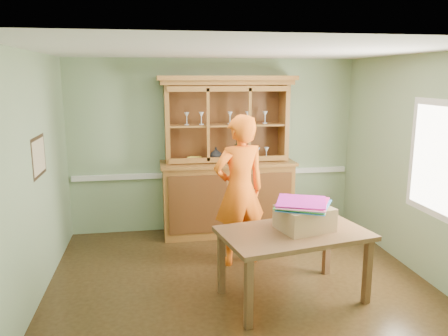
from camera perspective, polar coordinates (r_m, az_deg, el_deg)
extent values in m
plane|color=#463016|center=(5.45, 1.94, -14.58)|extent=(4.50, 4.50, 0.00)
plane|color=white|center=(4.89, 2.16, 15.07)|extent=(4.50, 4.50, 0.00)
plane|color=#87A279|center=(6.93, -1.27, 2.93)|extent=(4.50, 0.00, 4.50)
plane|color=#87A279|center=(5.06, -23.79, -1.44)|extent=(0.00, 4.00, 4.00)
plane|color=#87A279|center=(5.87, 24.10, 0.26)|extent=(0.00, 4.00, 4.00)
plane|color=#87A279|center=(3.14, 9.46, -8.35)|extent=(4.50, 0.00, 4.50)
cube|color=white|center=(6.99, -1.23, -0.74)|extent=(4.41, 0.05, 0.08)
cube|color=#2F2113|center=(5.30, -22.99, 1.41)|extent=(0.03, 0.60, 0.46)
cube|color=beige|center=(5.30, -22.93, 1.41)|extent=(0.01, 0.52, 0.38)
cube|color=white|center=(5.59, 25.74, 1.15)|extent=(0.03, 0.96, 1.36)
cube|color=white|center=(5.59, 25.69, 1.14)|extent=(0.01, 0.80, 1.20)
cube|color=#945F27|center=(6.84, 0.45, -4.04)|extent=(1.99, 0.61, 1.10)
cube|color=#945F27|center=(6.69, 0.47, 0.66)|extent=(2.05, 0.67, 0.04)
cube|color=brown|center=(6.89, 0.05, 6.04)|extent=(1.88, 0.04, 1.16)
cube|color=#945F27|center=(6.61, -7.46, 5.69)|extent=(0.07, 0.42, 1.16)
cube|color=#945F27|center=(6.92, 7.77, 5.96)|extent=(0.07, 0.42, 1.16)
cube|color=#945F27|center=(6.67, 0.33, 11.12)|extent=(1.99, 0.49, 0.07)
cube|color=#945F27|center=(6.65, 0.36, 11.69)|extent=(2.07, 0.53, 0.07)
cube|color=#945F27|center=(6.71, 0.33, 5.65)|extent=(1.74, 0.36, 0.03)
imported|color=#B2B2B7|center=(6.74, -1.06, 1.85)|extent=(0.20, 0.20, 0.21)
imported|color=gold|center=(6.72, -3.86, 1.12)|extent=(0.24, 0.24, 0.06)
cylinder|color=black|center=(6.50, 1.72, 2.10)|extent=(0.08, 0.08, 0.35)
cube|color=brown|center=(4.85, 9.10, -8.43)|extent=(1.71, 1.22, 0.05)
cube|color=brown|center=(4.40, 3.24, -16.06)|extent=(0.09, 0.09, 0.73)
cube|color=brown|center=(5.05, -0.36, -12.23)|extent=(0.09, 0.09, 0.73)
cube|color=brown|center=(5.08, 18.22, -12.72)|extent=(0.09, 0.09, 0.73)
cube|color=brown|center=(5.64, 13.29, -9.89)|extent=(0.09, 0.09, 0.73)
cube|color=#A37954|center=(4.87, 10.48, -6.48)|extent=(0.64, 0.56, 0.26)
cube|color=blue|center=(4.83, 10.21, -4.96)|extent=(0.69, 0.69, 0.01)
cube|color=#C9F71F|center=(4.83, 10.21, -4.86)|extent=(0.69, 0.69, 0.01)
cube|color=green|center=(4.83, 10.22, -4.76)|extent=(0.69, 0.69, 0.01)
cube|color=#2D86D6|center=(4.82, 10.22, -4.65)|extent=(0.69, 0.69, 0.01)
cube|color=pink|center=(4.82, 10.23, -4.55)|extent=(0.69, 0.69, 0.01)
cube|color=#DF227F|center=(4.82, 10.23, -4.45)|extent=(0.69, 0.69, 0.01)
cube|color=#C41EA6|center=(4.82, 10.23, -4.35)|extent=(0.69, 0.69, 0.01)
imported|color=#FF6310|center=(5.64, 2.04, -2.97)|extent=(0.81, 0.64, 1.97)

